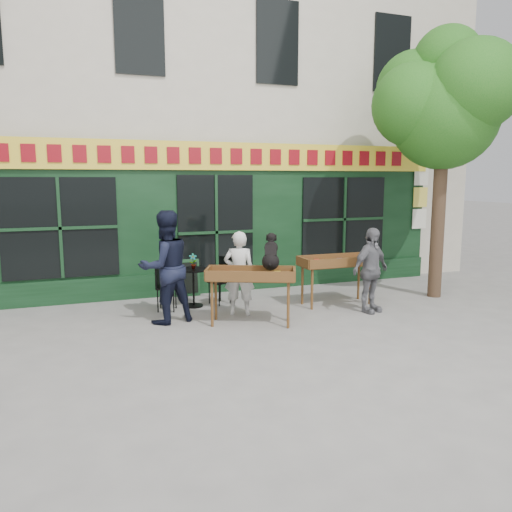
# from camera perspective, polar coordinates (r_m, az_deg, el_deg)

# --- Properties ---
(ground) EXTENTS (80.00, 80.00, 0.00)m
(ground) POSITION_cam_1_polar(r_m,az_deg,el_deg) (9.12, -0.50, -7.20)
(ground) COLOR slate
(ground) RESTS_ON ground
(building) EXTENTS (14.00, 7.26, 10.00)m
(building) POSITION_cam_1_polar(r_m,az_deg,el_deg) (14.73, -8.80, 18.33)
(building) COLOR beige
(building) RESTS_ON ground
(street_tree) EXTENTS (3.05, 2.90, 5.60)m
(street_tree) POSITION_cam_1_polar(r_m,az_deg,el_deg) (11.39, 20.73, 16.30)
(street_tree) COLOR #382619
(street_tree) RESTS_ON ground
(book_cart_center) EXTENTS (1.62, 1.18, 0.99)m
(book_cart_center) POSITION_cam_1_polar(r_m,az_deg,el_deg) (8.63, -0.59, -2.50)
(book_cart_center) COLOR brown
(book_cart_center) RESTS_ON ground
(dog) EXTENTS (0.55, 0.69, 0.60)m
(dog) POSITION_cam_1_polar(r_m,az_deg,el_deg) (8.63, 1.71, 0.65)
(dog) COLOR black
(dog) RESTS_ON book_cart_center
(woman) EXTENTS (0.68, 0.58, 1.57)m
(woman) POSITION_cam_1_polar(r_m,az_deg,el_deg) (9.24, -1.94, -1.98)
(woman) COLOR silver
(woman) RESTS_ON ground
(book_cart_right) EXTENTS (1.51, 0.63, 0.99)m
(book_cart_right) POSITION_cam_1_polar(r_m,az_deg,el_deg) (10.13, 9.22, -0.92)
(book_cart_right) COLOR brown
(book_cart_right) RESTS_ON ground
(man_right) EXTENTS (1.02, 0.69, 1.61)m
(man_right) POSITION_cam_1_polar(r_m,az_deg,el_deg) (9.65, 12.95, -1.60)
(man_right) COLOR slate
(man_right) RESTS_ON ground
(bistro_table) EXTENTS (0.60, 0.60, 0.76)m
(bistro_table) POSITION_cam_1_polar(r_m,az_deg,el_deg) (9.93, -7.17, -2.71)
(bistro_table) COLOR black
(bistro_table) RESTS_ON ground
(bistro_chair_left) EXTENTS (0.46, 0.46, 0.95)m
(bistro_chair_left) POSITION_cam_1_polar(r_m,az_deg,el_deg) (9.73, -10.71, -2.94)
(bistro_chair_left) COLOR black
(bistro_chair_left) RESTS_ON ground
(bistro_chair_right) EXTENTS (0.49, 0.48, 0.95)m
(bistro_chair_right) POSITION_cam_1_polar(r_m,az_deg,el_deg) (10.16, -3.82, -2.31)
(bistro_chair_right) COLOR black
(bistro_chair_right) RESTS_ON ground
(potted_plant) EXTENTS (0.17, 0.12, 0.30)m
(potted_plant) POSITION_cam_1_polar(r_m,az_deg,el_deg) (9.86, -7.21, -0.59)
(potted_plant) COLOR gray
(potted_plant) RESTS_ON bistro_table
(man_left) EXTENTS (1.13, 0.98, 1.98)m
(man_left) POSITION_cam_1_polar(r_m,az_deg,el_deg) (8.84, -10.32, -1.26)
(man_left) COLOR black
(man_left) RESTS_ON ground
(chalkboard) EXTENTS (0.57, 0.24, 0.79)m
(chalkboard) POSITION_cam_1_polar(r_m,az_deg,el_deg) (10.89, -7.91, -2.47)
(chalkboard) COLOR black
(chalkboard) RESTS_ON ground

